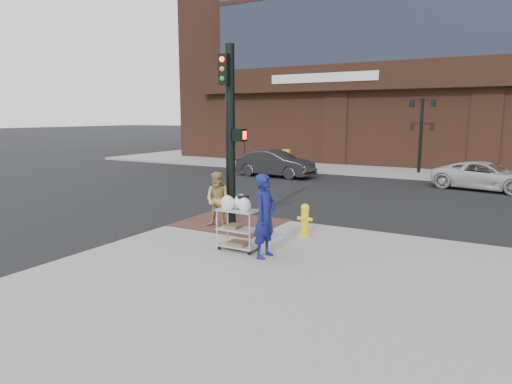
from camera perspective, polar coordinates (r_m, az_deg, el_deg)
The scene contains 13 objects.
ground at distance 12.30m, azimuth -3.15°, elevation -5.71°, with size 220.00×220.00×0.00m, color black.
brick_curb_ramp at distance 13.30m, azimuth -3.25°, elevation -3.84°, with size 2.80×2.40×0.01m, color #502925.
lamp_post at distance 26.37m, azimuth 19.94°, elevation 7.64°, with size 1.32×0.22×4.00m.
parking_sign at distance 29.16m, azimuth -1.44°, elevation 5.64°, with size 0.05×0.05×2.20m, color black.
traffic_signal_pole at distance 12.78m, azimuth -3.21°, elevation 7.73°, with size 0.61×0.51×5.00m.
woman_blue at distance 9.93m, azimuth 1.13°, elevation -3.02°, with size 0.67×0.44×1.85m, color navy.
pedestrian_tan at distance 12.69m, azimuth -4.74°, elevation -0.97°, with size 0.75×0.59×1.55m, color tan.
sedan_dark at distance 24.36m, azimuth 2.40°, elevation 3.57°, with size 1.49×4.26×1.40m, color black.
minivan_white at distance 22.36m, azimuth 26.84°, elevation 1.79°, with size 2.05×4.44×1.23m, color silver.
utility_cart at distance 10.51m, azimuth -2.23°, elevation -4.19°, with size 0.95×0.54×1.30m.
fire_hydrant at distance 11.83m, azimuth 6.14°, elevation -3.44°, with size 0.40×0.28×0.85m.
newsbox_red at distance 28.17m, azimuth 3.21°, elevation 4.19°, with size 0.39×0.35×0.93m, color red.
newsbox_yellow at distance 28.28m, azimuth 3.78°, elevation 4.30°, with size 0.43×0.39×1.02m, color yellow.
Camera 1 is at (6.39, -10.00, 3.23)m, focal length 32.00 mm.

